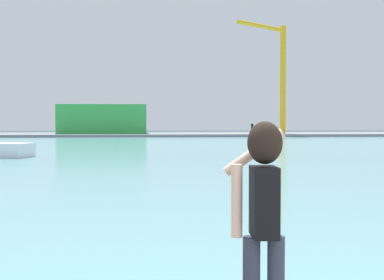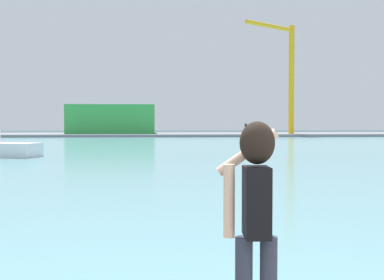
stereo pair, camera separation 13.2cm
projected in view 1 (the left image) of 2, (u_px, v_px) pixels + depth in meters
name	position (u px, v px, depth m)	size (l,w,h in m)	color
ground_plane	(161.00, 146.00, 53.32)	(220.00, 220.00, 0.00)	#334751
harbor_water	(160.00, 145.00, 55.31)	(140.00, 100.00, 0.02)	#6BA8B2
far_shore_dock	(153.00, 135.00, 95.10)	(140.00, 20.00, 0.47)	gray
person_photographer	(263.00, 206.00, 4.13)	(0.53, 0.55, 1.74)	#2D3342
warehouse_left	(104.00, 119.00, 95.02)	(15.52, 11.65, 5.15)	green
port_crane	(278.00, 68.00, 90.55)	(10.08, 7.92, 19.00)	yellow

